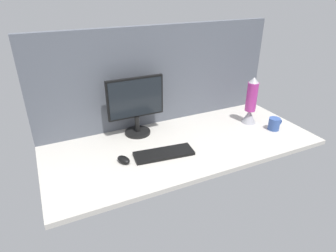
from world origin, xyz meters
TOP-DOWN VIEW (x-y plane):
  - ground_plane at (0.00, 0.00)cm, footprint 180.00×80.00cm
  - cubicle_wall_back at (0.00, 37.50)cm, footprint 180.00×5.00cm
  - monitor at (-22.55, 25.12)cm, footprint 39.57×18.00cm
  - keyboard at (-17.59, -9.53)cm, footprint 38.27×17.27cm
  - mouse at (-42.68, -6.57)cm, footprint 8.66×10.97cm
  - mug_ceramic_blue at (69.37, -12.14)cm, footprint 11.33×8.06cm
  - lava_lamp at (60.59, 5.26)cm, footprint 10.90×10.90cm

SIDE VIEW (x-z plane):
  - ground_plane at x=0.00cm, z-range -3.00..0.00cm
  - keyboard at x=-17.59cm, z-range 0.00..2.00cm
  - mouse at x=-42.68cm, z-range 0.00..3.40cm
  - mug_ceramic_blue at x=69.37cm, z-range 0.02..8.96cm
  - lava_lamp at x=60.59cm, z-range -2.87..32.81cm
  - monitor at x=-22.55cm, z-range 1.99..42.75cm
  - cubicle_wall_back at x=0.00cm, z-range 0.00..71.14cm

